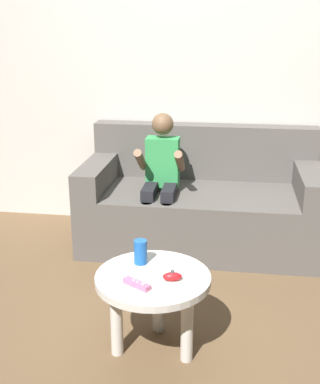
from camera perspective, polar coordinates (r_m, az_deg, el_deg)
ground_plane at (r=2.59m, az=-3.21°, el=-17.87°), size 8.29×8.29×0.00m
wall_back at (r=3.84m, az=1.84°, el=14.35°), size 4.14×0.05×2.50m
couch at (r=3.63m, az=4.69°, el=-1.42°), size 1.67×0.80×0.83m
person_seated_on_couch at (r=3.41m, az=0.10°, el=1.92°), size 0.32×0.39×0.97m
coffee_table at (r=2.42m, az=-0.78°, el=-11.04°), size 0.55×0.55×0.42m
game_remote_pink_near_edge at (r=2.28m, az=-2.67°, el=-10.51°), size 0.14×0.10×0.03m
nunchuk_red at (r=2.33m, az=1.43°, el=-9.64°), size 0.10×0.06×0.05m
soda_can at (r=2.47m, az=-2.25°, el=-6.88°), size 0.07×0.07×0.12m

